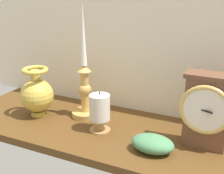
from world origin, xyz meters
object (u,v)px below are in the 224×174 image
object	(u,v)px
candlestick_tall_left	(85,86)
brass_vase_bulbous	(37,94)
pillar_candle_front	(100,111)
mantel_clock	(207,110)

from	to	relation	value
candlestick_tall_left	brass_vase_bulbous	world-z (taller)	candlestick_tall_left
brass_vase_bulbous	pillar_candle_front	size ratio (longest dim) A/B	1.31
brass_vase_bulbous	pillar_candle_front	xyz separation A→B (cm)	(24.56, -0.88, -1.35)
mantel_clock	candlestick_tall_left	xyz separation A→B (cm)	(-40.08, 3.31, -0.22)
brass_vase_bulbous	pillar_candle_front	bearing A→B (deg)	-2.06
mantel_clock	candlestick_tall_left	distance (cm)	40.22
candlestick_tall_left	brass_vase_bulbous	bearing A→B (deg)	-156.62
brass_vase_bulbous	pillar_candle_front	world-z (taller)	brass_vase_bulbous
candlestick_tall_left	brass_vase_bulbous	distance (cm)	16.51
mantel_clock	pillar_candle_front	bearing A→B (deg)	-172.47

